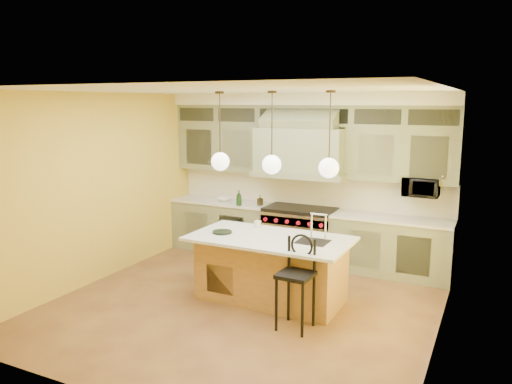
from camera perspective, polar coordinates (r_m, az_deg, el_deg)
The scene contains 18 objects.
floor at distance 7.03m, azimuth -1.46°, elevation -12.79°, with size 5.00×5.00×0.00m, color brown.
ceiling at distance 6.47m, azimuth -1.58°, elevation 11.57°, with size 5.00×5.00×0.00m, color white.
wall_back at distance 8.86m, azimuth 5.99°, elevation 1.74°, with size 5.00×5.00×0.00m, color gold.
wall_front at distance 4.60m, azimuth -16.18°, elevation -6.59°, with size 5.00×5.00×0.00m, color gold.
wall_left at distance 8.05m, azimuth -17.50°, elevation 0.47°, with size 5.00×5.00×0.00m, color gold.
wall_right at distance 5.90m, azimuth 20.59°, elevation -3.14°, with size 5.00×5.00×0.00m, color gold.
back_cabinetry at distance 8.61m, azimuth 5.37°, elevation 1.38°, with size 5.00×0.77×2.90m.
range at distance 8.73m, azimuth 5.06°, elevation -4.84°, with size 1.20×0.74×0.96m.
kitchen_island at distance 7.05m, azimuth 1.77°, elevation -8.61°, with size 2.22×1.21×1.35m.
counter_stool at distance 6.17m, azimuth 4.66°, elevation -9.58°, with size 0.43×0.43×1.16m.
microwave at distance 8.16m, azimuth 18.33°, elevation 0.54°, with size 0.54×0.37×0.30m, color black.
oil_bottle_a at distance 8.84m, azimuth -1.95°, elevation -0.69°, with size 0.10×0.11×0.27m, color #133314.
oil_bottle_b at distance 8.87m, azimuth 0.47°, elevation -0.95°, with size 0.08×0.08×0.18m, color black.
fruit_bowl at distance 9.26m, azimuth -3.62°, elevation -0.86°, with size 0.25×0.25×0.06m, color white.
cup at distance 7.39m, azimuth 0.19°, elevation -3.70°, with size 0.11×0.11×0.10m, color white.
pendant_left at distance 7.09m, azimuth -4.11°, elevation 3.73°, with size 0.26×0.26×1.11m.
pendant_center at distance 6.72m, azimuth 1.81°, elevation 3.40°, with size 0.26×0.26×1.11m.
pendant_right at distance 6.44m, azimuth 8.32°, elevation 3.00°, with size 0.26×0.26×1.11m.
Camera 1 is at (3.00, -5.73, 2.75)m, focal length 35.00 mm.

